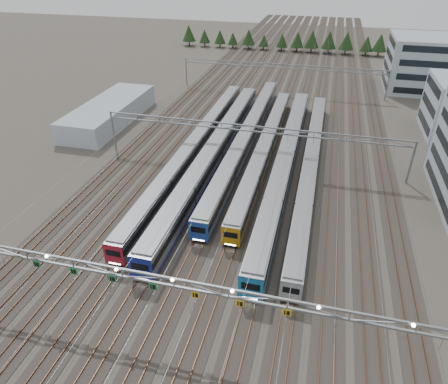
% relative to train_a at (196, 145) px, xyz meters
% --- Properties ---
extents(ground, '(400.00, 400.00, 0.00)m').
position_rel_train_a_xyz_m(ground, '(11.25, -41.55, -2.05)').
color(ground, '#47423A').
rests_on(ground, ground).
extents(track_bed, '(54.00, 260.00, 5.42)m').
position_rel_train_a_xyz_m(track_bed, '(11.25, 58.45, -0.56)').
color(track_bed, '#2D2823').
rests_on(track_bed, ground).
extents(train_a, '(2.77, 68.33, 3.60)m').
position_rel_train_a_xyz_m(train_a, '(0.00, 0.00, 0.00)').
color(train_a, black).
rests_on(train_a, ground).
extents(train_b, '(3.08, 67.94, 4.02)m').
position_rel_train_a_xyz_m(train_b, '(4.50, -1.94, 0.21)').
color(train_b, black).
rests_on(train_b, ground).
extents(train_c, '(2.84, 66.70, 3.70)m').
position_rel_train_a_xyz_m(train_c, '(9.00, 6.42, 0.05)').
color(train_c, black).
rests_on(train_c, ground).
extents(train_d, '(2.70, 58.69, 3.51)m').
position_rel_train_a_xyz_m(train_d, '(13.50, 2.56, -0.05)').
color(train_d, black).
rests_on(train_d, ground).
extents(train_e, '(2.99, 67.33, 3.89)m').
position_rel_train_a_xyz_m(train_e, '(18.00, -2.05, 0.15)').
color(train_e, black).
rests_on(train_e, ground).
extents(train_f, '(2.62, 65.75, 3.41)m').
position_rel_train_a_xyz_m(train_f, '(22.50, -2.00, -0.10)').
color(train_f, black).
rests_on(train_f, ground).
extents(gantry_near, '(56.36, 0.61, 8.08)m').
position_rel_train_a_xyz_m(gantry_near, '(11.20, -41.66, 5.03)').
color(gantry_near, gray).
rests_on(gantry_near, ground).
extents(gantry_mid, '(56.36, 0.36, 8.00)m').
position_rel_train_a_xyz_m(gantry_mid, '(11.25, -1.55, 4.33)').
color(gantry_mid, gray).
rests_on(gantry_mid, ground).
extents(gantry_far, '(56.36, 0.36, 8.00)m').
position_rel_train_a_xyz_m(gantry_far, '(11.25, 43.45, 4.33)').
color(gantry_far, gray).
rests_on(gantry_far, ground).
extents(depot_bldg_north, '(22.00, 18.00, 14.50)m').
position_rel_train_a_xyz_m(depot_bldg_north, '(50.79, 56.16, 5.20)').
color(depot_bldg_north, '#A0B2BF').
rests_on(depot_bldg_north, ground).
extents(west_shed, '(10.00, 30.00, 4.58)m').
position_rel_train_a_xyz_m(west_shed, '(-24.85, 11.63, 0.24)').
color(west_shed, '#A0B2BF').
rests_on(west_shed, ground).
extents(treeline, '(100.10, 5.60, 7.02)m').
position_rel_train_a_xyz_m(treeline, '(13.50, 95.36, 2.18)').
color(treeline, '#332114').
rests_on(treeline, ground).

